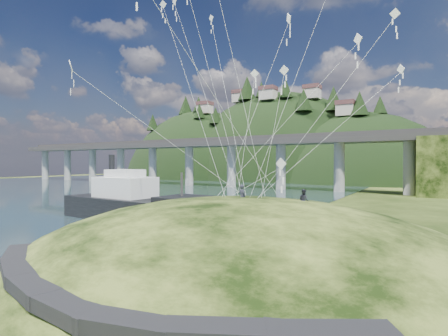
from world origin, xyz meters
The scene contains 10 objects.
ground centered at (0.00, 0.00, 0.00)m, with size 320.00×320.00×0.00m, color black.
water centered at (-72.00, 30.00, 0.01)m, with size 240.00×240.00×0.00m, color #2A444D.
grass_hill centered at (8.00, 2.00, -1.50)m, with size 36.00×32.00×13.00m.
footpath centered at (7.46, -9.74, 2.08)m, with size 22.29×5.84×0.83m.
bridge centered at (-26.46, 70.07, 9.70)m, with size 160.00×11.00×15.00m.
far_ridge centered at (-43.58, 122.17, -7.44)m, with size 153.00×70.00×94.50m.
work_barge centered at (-12.82, 13.17, 2.13)m, with size 24.65×8.13×8.50m.
wooden_dock centered at (-4.81, 7.81, 0.41)m, with size 13.28×4.44×0.94m.
kite_flyers centered at (9.73, 4.22, 5.69)m, with size 4.97×2.40×1.95m.
kite_swarm centered at (6.96, 4.81, 17.79)m, with size 19.93×16.75×20.54m.
Camera 1 is at (19.25, -19.30, 7.52)m, focal length 28.00 mm.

